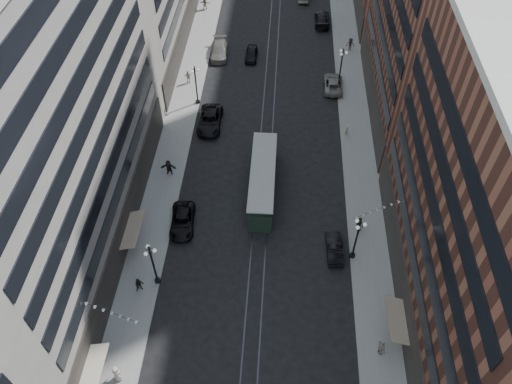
% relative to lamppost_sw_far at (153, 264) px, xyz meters
% --- Properties ---
extents(ground, '(220.00, 220.00, 0.00)m').
position_rel_lamppost_sw_far_xyz_m(ground, '(9.20, 32.00, -3.10)').
color(ground, black).
rests_on(ground, ground).
extents(sidewalk_west, '(4.00, 180.00, 0.15)m').
position_rel_lamppost_sw_far_xyz_m(sidewalk_west, '(-1.80, 42.00, -3.02)').
color(sidewalk_west, gray).
rests_on(sidewalk_west, ground).
extents(sidewalk_east, '(4.00, 180.00, 0.15)m').
position_rel_lamppost_sw_far_xyz_m(sidewalk_east, '(20.20, 42.00, -3.02)').
color(sidewalk_east, gray).
rests_on(sidewalk_east, ground).
extents(rail_west, '(0.12, 180.00, 0.02)m').
position_rel_lamppost_sw_far_xyz_m(rail_west, '(8.50, 42.00, -3.09)').
color(rail_west, '#2D2D33').
rests_on(rail_west, ground).
extents(rail_east, '(0.12, 180.00, 0.02)m').
position_rel_lamppost_sw_far_xyz_m(rail_east, '(9.90, 42.00, -3.09)').
color(rail_east, '#2D2D33').
rests_on(rail_east, ground).
extents(building_west_mid, '(8.00, 36.00, 28.00)m').
position_rel_lamppost_sw_far_xyz_m(building_west_mid, '(-7.80, 5.00, 10.90)').
color(building_west_mid, gray).
rests_on(building_west_mid, ground).
extents(building_east_mid, '(8.00, 30.00, 24.00)m').
position_rel_lamppost_sw_far_xyz_m(building_east_mid, '(26.20, -0.00, 8.90)').
color(building_east_mid, brown).
rests_on(building_east_mid, ground).
extents(lamppost_sw_far, '(1.03, 1.14, 5.52)m').
position_rel_lamppost_sw_far_xyz_m(lamppost_sw_far, '(0.00, 0.00, 0.00)').
color(lamppost_sw_far, black).
rests_on(lamppost_sw_far, sidewalk_west).
extents(lamppost_sw_mid, '(1.03, 1.14, 5.52)m').
position_rel_lamppost_sw_far_xyz_m(lamppost_sw_mid, '(0.00, 27.00, 0.00)').
color(lamppost_sw_mid, black).
rests_on(lamppost_sw_mid, sidewalk_west).
extents(lamppost_se_far, '(1.03, 1.14, 5.52)m').
position_rel_lamppost_sw_far_xyz_m(lamppost_se_far, '(18.40, 4.00, 0.00)').
color(lamppost_se_far, black).
rests_on(lamppost_se_far, sidewalk_east).
extents(lamppost_se_mid, '(1.03, 1.14, 5.52)m').
position_rel_lamppost_sw_far_xyz_m(lamppost_se_mid, '(18.40, 32.00, 0.00)').
color(lamppost_se_mid, black).
rests_on(lamppost_se_mid, sidewalk_east).
extents(streetcar, '(2.60, 11.77, 3.26)m').
position_rel_lamppost_sw_far_xyz_m(streetcar, '(9.20, 12.19, -1.59)').
color(streetcar, '#203326').
rests_on(streetcar, ground).
extents(car_2, '(2.75, 5.28, 1.42)m').
position_rel_lamppost_sw_far_xyz_m(car_2, '(1.29, 6.90, -2.39)').
color(car_2, black).
rests_on(car_2, ground).
extents(pedestrian_1, '(1.05, 0.76, 1.92)m').
position_rel_lamppost_sw_far_xyz_m(pedestrian_1, '(-1.38, -9.26, -1.99)').
color(pedestrian_1, '#BCAC9C').
rests_on(pedestrian_1, sidewalk_west).
extents(pedestrian_2, '(0.95, 0.76, 1.72)m').
position_rel_lamppost_sw_far_xyz_m(pedestrian_2, '(-1.39, -0.99, -2.09)').
color(pedestrian_2, black).
rests_on(pedestrian_2, sidewalk_west).
extents(pedestrian_4, '(0.88, 1.23, 1.91)m').
position_rel_lamppost_sw_far_xyz_m(pedestrian_4, '(20.05, -5.77, -1.99)').
color(pedestrian_4, '#A09485').
rests_on(pedestrian_4, sidewalk_east).
extents(car_7, '(2.77, 6.00, 1.67)m').
position_rel_lamppost_sw_far_xyz_m(car_7, '(2.14, 22.75, -2.26)').
color(car_7, black).
rests_on(car_7, ground).
extents(car_8, '(2.73, 5.87, 1.66)m').
position_rel_lamppost_sw_far_xyz_m(car_8, '(1.52, 38.37, -2.27)').
color(car_8, slate).
rests_on(car_8, ground).
extents(car_10, '(1.64, 4.25, 1.38)m').
position_rel_lamppost_sw_far_xyz_m(car_10, '(16.63, 4.50, -2.41)').
color(car_10, black).
rests_on(car_10, ground).
extents(car_11, '(2.51, 5.28, 1.46)m').
position_rel_lamppost_sw_far_xyz_m(car_11, '(17.60, 31.41, -2.37)').
color(car_11, gray).
rests_on(car_11, ground).
extents(car_12, '(2.30, 5.63, 1.63)m').
position_rel_lamppost_sw_far_xyz_m(car_12, '(16.60, 48.24, -2.28)').
color(car_12, black).
rests_on(car_12, ground).
extents(car_13, '(1.73, 4.19, 1.42)m').
position_rel_lamppost_sw_far_xyz_m(car_13, '(6.22, 37.90, -2.39)').
color(car_13, black).
rests_on(car_13, ground).
extents(pedestrian_5, '(1.78, 0.54, 1.91)m').
position_rel_lamppost_sw_far_xyz_m(pedestrian_5, '(-1.38, 14.08, -1.99)').
color(pedestrian_5, black).
rests_on(pedestrian_5, sidewalk_west).
extents(pedestrian_6, '(1.18, 0.78, 1.84)m').
position_rel_lamppost_sw_far_xyz_m(pedestrian_6, '(-1.82, 31.29, -2.02)').
color(pedestrian_6, '#BFB99E').
rests_on(pedestrian_6, sidewalk_west).
extents(pedestrian_7, '(0.85, 0.90, 1.65)m').
position_rel_lamppost_sw_far_xyz_m(pedestrian_7, '(19.24, 7.50, -2.12)').
color(pedestrian_7, black).
rests_on(pedestrian_7, sidewalk_east).
extents(pedestrian_8, '(0.71, 0.69, 1.64)m').
position_rel_lamppost_sw_far_xyz_m(pedestrian_8, '(18.79, 21.77, -2.13)').
color(pedestrian_8, '#BFB79E').
rests_on(pedestrian_8, sidewalk_east).
extents(pedestrian_9, '(1.20, 0.50, 1.86)m').
position_rel_lamppost_sw_far_xyz_m(pedestrian_9, '(20.47, 40.74, -2.02)').
color(pedestrian_9, black).
rests_on(pedestrian_9, sidewalk_east).
extents(pedestrian_extra_0, '(1.80, 0.68, 1.90)m').
position_rel_lamppost_sw_far_xyz_m(pedestrian_extra_0, '(-2.23, 51.44, -2.00)').
color(pedestrian_extra_0, '#A39E87').
rests_on(pedestrian_extra_0, sidewalk_west).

